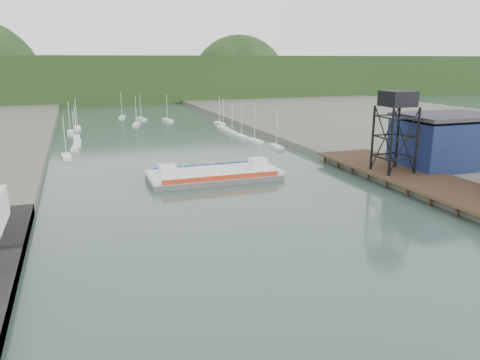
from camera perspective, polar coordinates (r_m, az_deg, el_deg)
east_pier at (r=91.17m, az=23.89°, el=-0.85°), size 14.00×70.00×2.45m
lift_tower at (r=97.32m, az=18.64°, el=8.79°), size 6.50×6.50×16.00m
blue_shed at (r=109.58m, az=23.88°, el=4.34°), size 20.50×14.50×11.30m
marina_sailboats at (r=160.75m, az=-10.38°, el=5.80°), size 57.71×92.65×0.90m
distant_hills at (r=320.92m, az=-15.96°, el=11.55°), size 500.00×120.00×80.00m
chain_ferry at (r=96.14m, az=-3.14°, el=0.67°), size 26.80×11.04×3.86m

